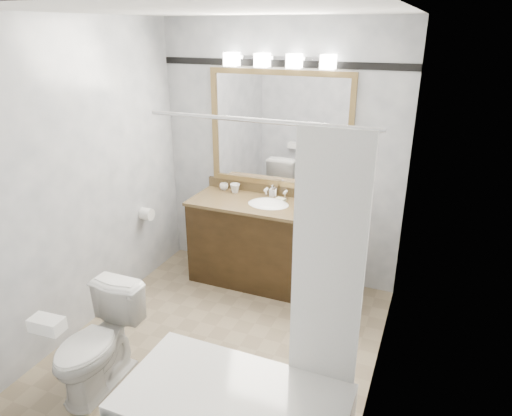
% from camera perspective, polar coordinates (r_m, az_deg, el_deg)
% --- Properties ---
extents(room, '(2.42, 2.62, 2.52)m').
position_cam_1_polar(room, '(3.30, -4.74, 1.11)').
color(room, gray).
rests_on(room, ground).
extents(vanity, '(1.53, 0.58, 0.97)m').
position_cam_1_polar(vanity, '(4.47, 1.50, -4.35)').
color(vanity, black).
rests_on(vanity, ground).
extents(mirror, '(1.40, 0.04, 1.10)m').
position_cam_1_polar(mirror, '(4.36, 2.91, 9.69)').
color(mirror, olive).
rests_on(mirror, room).
extents(vanity_light_bar, '(1.02, 0.14, 0.12)m').
position_cam_1_polar(vanity_light_bar, '(4.22, 2.82, 17.99)').
color(vanity_light_bar, silver).
rests_on(vanity_light_bar, room).
extents(accent_stripe, '(2.40, 0.01, 0.06)m').
position_cam_1_polar(accent_stripe, '(4.29, 3.12, 17.59)').
color(accent_stripe, black).
rests_on(accent_stripe, room).
extents(bathtub, '(1.30, 0.75, 1.96)m').
position_cam_1_polar(bathtub, '(2.94, -2.24, -24.55)').
color(bathtub, white).
rests_on(bathtub, ground).
extents(tp_roll, '(0.11, 0.12, 0.12)m').
position_cam_1_polar(tp_roll, '(4.59, -13.50, -0.74)').
color(tp_roll, white).
rests_on(tp_roll, room).
extents(toilet, '(0.40, 0.70, 0.71)m').
position_cam_1_polar(toilet, '(3.49, -19.30, -15.68)').
color(toilet, white).
rests_on(toilet, ground).
extents(tissue_box, '(0.21, 0.13, 0.08)m').
position_cam_1_polar(tissue_box, '(3.07, -24.67, -13.09)').
color(tissue_box, white).
rests_on(tissue_box, toilet).
extents(coffee_maker, '(0.20, 0.25, 0.38)m').
position_cam_1_polar(coffee_maker, '(4.14, 7.25, 2.33)').
color(coffee_maker, black).
rests_on(coffee_maker, vanity).
extents(cup_left, '(0.11, 0.11, 0.07)m').
position_cam_1_polar(cup_left, '(4.68, -4.04, 2.68)').
color(cup_left, white).
rests_on(cup_left, vanity).
extents(cup_right, '(0.10, 0.10, 0.09)m').
position_cam_1_polar(cup_right, '(4.59, -2.65, 2.49)').
color(cup_right, white).
rests_on(cup_right, vanity).
extents(soap_bottle_a, '(0.05, 0.05, 0.11)m').
position_cam_1_polar(soap_bottle_a, '(4.49, 2.06, 2.20)').
color(soap_bottle_a, white).
rests_on(soap_bottle_a, vanity).
extents(soap_bar, '(0.10, 0.07, 0.03)m').
position_cam_1_polar(soap_bar, '(4.38, 3.11, 1.06)').
color(soap_bar, beige).
rests_on(soap_bar, vanity).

